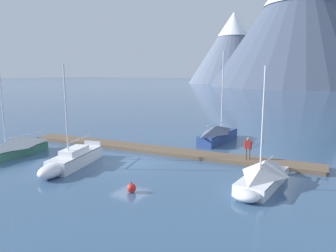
% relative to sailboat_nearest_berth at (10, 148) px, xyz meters
% --- Properties ---
extents(ground_plane, '(700.00, 700.00, 0.00)m').
position_rel_sailboat_nearest_berth_xyz_m(ground_plane, '(9.73, 3.37, -0.77)').
color(ground_plane, '#38567A').
extents(mountain_west_summit, '(56.77, 56.77, 45.15)m').
position_rel_sailboat_nearest_berth_xyz_m(mountain_west_summit, '(-40.49, 186.33, 22.38)').
color(mountain_west_summit, slate).
rests_on(mountain_west_summit, ground).
extents(mountain_central_massif, '(88.48, 88.48, 66.30)m').
position_rel_sailboat_nearest_berth_xyz_m(mountain_central_massif, '(3.02, 158.50, 33.69)').
color(mountain_central_massif, '#424C60').
rests_on(mountain_central_massif, ground).
extents(dock, '(27.15, 3.77, 0.30)m').
position_rel_sailboat_nearest_berth_xyz_m(dock, '(9.73, 7.37, -0.63)').
color(dock, brown).
rests_on(dock, ground).
extents(sailboat_nearest_berth, '(2.24, 7.90, 8.62)m').
position_rel_sailboat_nearest_berth_xyz_m(sailboat_nearest_berth, '(0.00, 0.00, 0.00)').
color(sailboat_nearest_berth, '#336B56').
rests_on(sailboat_nearest_berth, ground).
extents(sailboat_second_berth, '(3.10, 6.96, 7.50)m').
position_rel_sailboat_nearest_berth_xyz_m(sailboat_second_berth, '(6.59, 0.32, -0.20)').
color(sailboat_second_berth, silver).
rests_on(sailboat_second_berth, ground).
extents(sailboat_mid_dock_port, '(2.27, 7.10, 8.97)m').
position_rel_sailboat_nearest_berth_xyz_m(sailboat_mid_dock_port, '(13.15, 13.69, 0.08)').
color(sailboat_mid_dock_port, navy).
rests_on(sailboat_mid_dock_port, ground).
extents(sailboat_mid_dock_starboard, '(2.44, 6.20, 7.30)m').
position_rel_sailboat_nearest_berth_xyz_m(sailboat_mid_dock_starboard, '(19.77, 3.23, -0.04)').
color(sailboat_mid_dock_starboard, white).
rests_on(sailboat_mid_dock_starboard, ground).
extents(person_on_dock, '(0.58, 0.30, 1.69)m').
position_rel_sailboat_nearest_berth_xyz_m(person_on_dock, '(17.63, 7.83, 0.49)').
color(person_on_dock, brown).
rests_on(person_on_dock, dock).
extents(mooring_buoy_channel_marker, '(0.54, 0.54, 0.62)m').
position_rel_sailboat_nearest_berth_xyz_m(mooring_buoy_channel_marker, '(13.34, -1.51, -0.50)').
color(mooring_buoy_channel_marker, red).
rests_on(mooring_buoy_channel_marker, ground).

